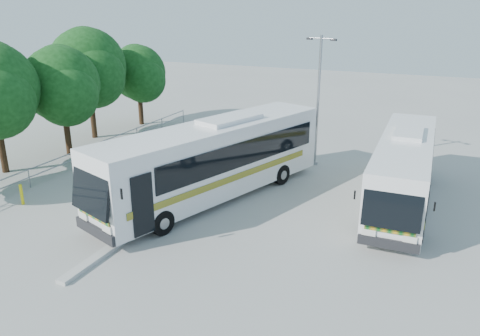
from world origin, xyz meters
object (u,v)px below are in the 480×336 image
at_px(tree_far_d, 89,67).
at_px(bollard, 22,194).
at_px(tree_far_e, 139,73).
at_px(tree_far_c, 62,85).
at_px(coach_main, 214,159).
at_px(lamppost, 318,96).
at_px(coach_adjacent, 404,168).

xyz_separation_m(tree_far_d, bollard, (4.62, -10.46, -4.34)).
relative_size(tree_far_e, bollard, 6.18).
bearing_deg(tree_far_c, coach_main, -12.81).
height_order(tree_far_e, lamppost, lamppost).
relative_size(tree_far_e, lamppost, 0.83).
relative_size(tree_far_e, coach_main, 0.46).
height_order(coach_adjacent, lamppost, lamppost).
height_order(coach_main, lamppost, lamppost).
bearing_deg(tree_far_d, coach_main, -26.85).
height_order(coach_main, bollard, coach_main).
bearing_deg(tree_far_e, coach_main, -42.72).
bearing_deg(lamppost, tree_far_c, -148.25).
bearing_deg(tree_far_d, coach_adjacent, -8.95).
bearing_deg(bollard, coach_main, 28.83).
xyz_separation_m(tree_far_c, lamppost, (14.12, 4.19, -0.31)).
distance_m(tree_far_e, coach_main, 15.93).
relative_size(tree_far_c, lamppost, 0.91).
distance_m(tree_far_d, lamppost, 15.34).
height_order(lamppost, bollard, lamppost).
relative_size(coach_main, bollard, 13.40).
distance_m(tree_far_e, bollard, 15.84).
distance_m(tree_far_c, lamppost, 14.73).
xyz_separation_m(coach_adjacent, lamppost, (-5.05, 3.70, 2.30)).
bearing_deg(tree_far_e, coach_adjacent, -21.39).
bearing_deg(coach_main, lamppost, 84.92).
height_order(tree_far_c, tree_far_d, tree_far_d).
xyz_separation_m(tree_far_e, coach_main, (11.62, -10.73, -1.95)).
distance_m(coach_main, lamppost, 7.63).
xyz_separation_m(tree_far_e, coach_adjacent, (19.68, -7.71, -2.24)).
relative_size(tree_far_c, tree_far_d, 0.88).
bearing_deg(coach_adjacent, tree_far_d, 169.83).
height_order(tree_far_e, bollard, tree_far_e).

